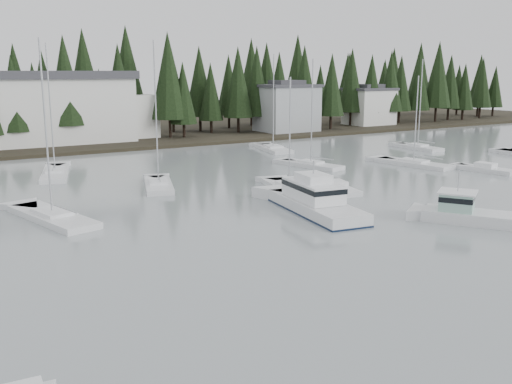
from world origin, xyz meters
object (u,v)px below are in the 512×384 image
(sailboat_2, at_px, (159,187))
(sailboat_4, at_px, (311,166))
(house_east_b, at_px, (369,105))
(sailboat_7, at_px, (53,219))
(sailboat_1, at_px, (55,175))
(sailboat_8, at_px, (418,148))
(cabin_cruiser_center, at_px, (315,203))
(runabout_2, at_px, (485,170))
(sailboat_3, at_px, (273,150))
(sailboat_9, at_px, (289,189))
(house_east_a, at_px, (287,107))
(runabout_1, at_px, (337,190))
(lobster_boat_teal, at_px, (473,216))
(harbor_inn, at_px, (63,108))
(sailboat_0, at_px, (413,165))

(sailboat_2, height_order, sailboat_4, sailboat_2)
(house_east_b, bearing_deg, sailboat_7, -148.73)
(sailboat_2, bearing_deg, sailboat_1, 48.94)
(sailboat_8, bearing_deg, sailboat_1, 86.35)
(sailboat_2, distance_m, sailboat_8, 44.38)
(cabin_cruiser_center, relative_size, runabout_2, 1.66)
(sailboat_1, height_order, sailboat_3, sailboat_1)
(sailboat_2, distance_m, sailboat_9, 12.98)
(house_east_a, height_order, sailboat_8, sailboat_8)
(sailboat_2, relative_size, runabout_1, 2.25)
(house_east_a, xyz_separation_m, lobster_boat_teal, (-23.69, -59.86, -4.37))
(harbor_inn, relative_size, sailboat_7, 2.06)
(sailboat_1, relative_size, runabout_2, 2.10)
(house_east_b, xyz_separation_m, lobster_boat_teal, (-45.69, -61.86, -3.87))
(sailboat_2, xyz_separation_m, runabout_1, (14.07, -10.55, 0.03))
(cabin_cruiser_center, relative_size, runabout_1, 1.79)
(house_east_a, bearing_deg, runabout_1, -118.95)
(sailboat_0, distance_m, runabout_2, 8.28)
(sailboat_0, bearing_deg, house_east_b, -45.76)
(sailboat_3, xyz_separation_m, sailboat_9, (-14.18, -24.66, -0.02))
(cabin_cruiser_center, bearing_deg, house_east_b, -37.11)
(sailboat_1, distance_m, runabout_1, 31.35)
(sailboat_4, distance_m, runabout_2, 20.11)
(sailboat_2, xyz_separation_m, runabout_2, (35.76, -10.86, 0.03))
(harbor_inn, bearing_deg, lobster_boat_teal, -76.62)
(sailboat_2, bearing_deg, sailboat_0, -77.66)
(harbor_inn, xyz_separation_m, runabout_2, (35.60, -49.94, -5.64))
(sailboat_2, bearing_deg, sailboat_9, -108.13)
(harbor_inn, bearing_deg, cabin_cruiser_center, -82.80)
(sailboat_4, bearing_deg, runabout_2, -143.81)
(house_east_a, bearing_deg, sailboat_1, -154.31)
(harbor_inn, xyz_separation_m, sailboat_2, (-0.16, -39.08, -5.68))
(sailboat_4, distance_m, sailboat_8, 23.90)
(sailboat_3, bearing_deg, sailboat_4, 176.52)
(cabin_cruiser_center, relative_size, sailboat_9, 1.03)
(sailboat_1, bearing_deg, sailboat_7, -177.84)
(sailboat_0, relative_size, sailboat_8, 0.84)
(house_east_b, relative_size, sailboat_3, 0.67)
(lobster_boat_teal, xyz_separation_m, sailboat_9, (-5.04, 17.33, -0.48))
(sailboat_2, relative_size, sailboat_7, 1.03)
(runabout_2, bearing_deg, sailboat_3, 12.56)
(house_east_a, height_order, sailboat_7, sailboat_7)
(sailboat_0, bearing_deg, sailboat_2, 73.86)
(sailboat_1, relative_size, sailboat_4, 1.11)
(sailboat_3, bearing_deg, sailboat_0, -148.23)
(sailboat_9, bearing_deg, sailboat_0, -65.34)
(house_east_a, bearing_deg, runabout_2, -94.22)
(sailboat_3, xyz_separation_m, runabout_1, (-10.49, -27.42, 0.05))
(house_east_b, height_order, sailboat_8, sailboat_8)
(cabin_cruiser_center, xyz_separation_m, sailboat_2, (-7.14, 16.20, -0.63))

